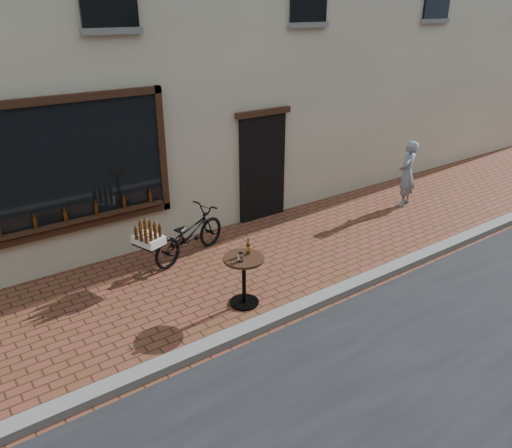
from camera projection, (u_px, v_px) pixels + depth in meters
ground at (296, 323)px, 7.24m from camera, size 90.00×90.00×0.00m
kerb at (288, 313)px, 7.36m from camera, size 90.00×0.25×0.12m
cargo_bicycle at (188, 234)px, 8.93m from camera, size 2.02×1.11×0.95m
bistro_table at (244, 271)px, 7.48m from camera, size 0.62×0.62×1.06m
pedestrian at (407, 174)px, 11.17m from camera, size 0.63×0.52×1.49m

